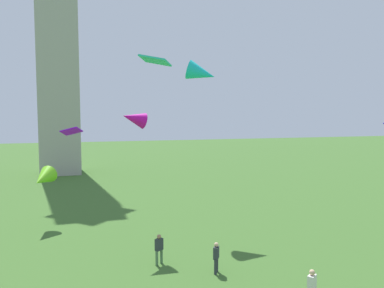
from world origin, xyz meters
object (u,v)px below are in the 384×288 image
object	(u,v)px
kite_flying_1	(71,131)
person_1	(312,287)
kite_flying_4	(43,178)
person_4	(216,256)
kite_flying_6	(155,60)
kite_flying_2	(134,118)
monument_obelisk	(58,17)
person_0	(159,247)
kite_flying_3	(201,73)

from	to	relation	value
kite_flying_1	person_1	bearing A→B (deg)	178.59
person_1	kite_flying_4	size ratio (longest dim) A/B	0.72
person_1	person_4	distance (m)	5.59
kite_flying_6	person_1	bearing A→B (deg)	9.87
person_4	kite_flying_2	xyz separation A→B (m)	(-3.66, 6.05, 7.54)
monument_obelisk	person_4	world-z (taller)	monument_obelisk
monument_obelisk	kite_flying_4	size ratio (longest dim) A/B	17.88
kite_flying_2	kite_flying_4	size ratio (longest dim) A/B	0.76
kite_flying_4	kite_flying_6	world-z (taller)	kite_flying_6
monument_obelisk	kite_flying_6	world-z (taller)	monument_obelisk
monument_obelisk	kite_flying_4	bearing A→B (deg)	-89.83
person_1	kite_flying_1	bearing A→B (deg)	-62.96
person_0	kite_flying_4	xyz separation A→B (m)	(-7.15, 9.47, 2.86)
monument_obelisk	kite_flying_1	world-z (taller)	monument_obelisk
kite_flying_3	kite_flying_6	size ratio (longest dim) A/B	1.81
monument_obelisk	person_0	world-z (taller)	monument_obelisk
person_1	kite_flying_1	distance (m)	13.44
monument_obelisk	person_1	xyz separation A→B (m)	(12.83, -44.29, -21.79)
person_0	kite_flying_1	world-z (taller)	kite_flying_1
kite_flying_2	person_4	bearing A→B (deg)	18.61
person_1	kite_flying_2	xyz separation A→B (m)	(-6.46, 10.88, 7.48)
person_0	kite_flying_4	bearing A→B (deg)	-87.97
kite_flying_1	kite_flying_2	xyz separation A→B (m)	(3.81, 5.66, 0.56)
kite_flying_1	person_4	bearing A→B (deg)	-157.44
monument_obelisk	person_0	bearing A→B (deg)	-79.06
monument_obelisk	person_4	bearing A→B (deg)	-75.73
monument_obelisk	kite_flying_1	bearing A→B (deg)	-86.25
kite_flying_2	kite_flying_6	distance (m)	8.27
kite_flying_1	monument_obelisk	bearing A→B (deg)	-60.73
person_1	kite_flying_6	world-z (taller)	kite_flying_6
kite_flying_4	kite_flying_6	distance (m)	16.44
person_0	kite_flying_1	size ratio (longest dim) A/B	1.62
person_1	kite_flying_1	world-z (taller)	kite_flying_1
person_1	kite_flying_6	xyz separation A→B (m)	(-6.49, 3.07, 10.22)
monument_obelisk	person_0	xyz separation A→B (m)	(7.23, -37.40, -21.81)
person_0	kite_flying_2	bearing A→B (deg)	-112.84
person_1	kite_flying_6	bearing A→B (deg)	-61.37
kite_flying_2	kite_flying_1	bearing A→B (deg)	-46.54
monument_obelisk	kite_flying_3	world-z (taller)	monument_obelisk
person_4	kite_flying_2	bearing A→B (deg)	63.09
kite_flying_1	kite_flying_4	bearing A→B (deg)	-51.94
person_4	kite_flying_6	xyz separation A→B (m)	(-3.69, -1.76, 10.28)
person_4	kite_flying_2	size ratio (longest dim) A/B	0.90
person_0	monument_obelisk	bearing A→B (deg)	-114.08
kite_flying_6	monument_obelisk	bearing A→B (deg)	133.96
person_0	person_4	bearing A→B (deg)	108.68
kite_flying_3	kite_flying_4	distance (m)	14.67
person_1	kite_flying_2	world-z (taller)	kite_flying_2
monument_obelisk	kite_flying_4	world-z (taller)	monument_obelisk
kite_flying_2	kite_flying_6	size ratio (longest dim) A/B	1.21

